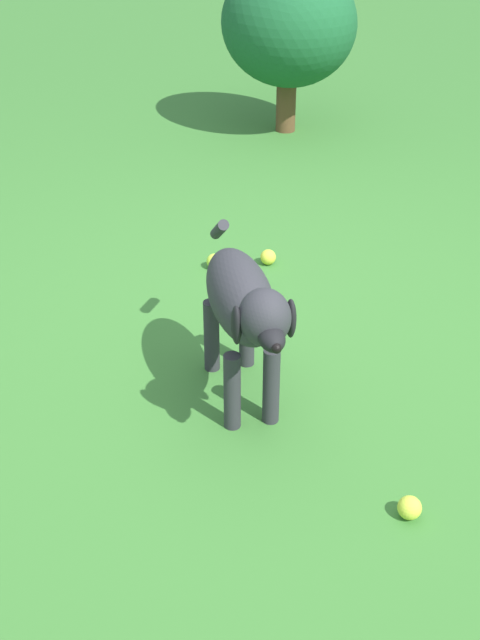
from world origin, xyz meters
name	(u,v)px	position (x,y,z in m)	size (l,w,h in m)	color
ground	(277,351)	(0.00, 0.00, 0.00)	(14.00, 14.00, 0.00)	#38722D
dog	(244,305)	(-0.17, 0.26, 0.36)	(0.77, 0.38, 0.55)	#2D2D33
tennis_ball_0	(410,508)	(-0.84, 0.19, 0.03)	(0.07, 0.07, 0.07)	#CBDE3D
tennis_ball_1	(268,257)	(0.55, -0.37, 0.03)	(0.07, 0.07, 0.07)	#D2D73A
tennis_ball_2	(214,261)	(0.65, -0.16, 0.03)	(0.07, 0.07, 0.07)	#BFE33D
shrub_near	(288,24)	(1.91, -1.48, 0.62)	(0.83, 0.75, 0.98)	brown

